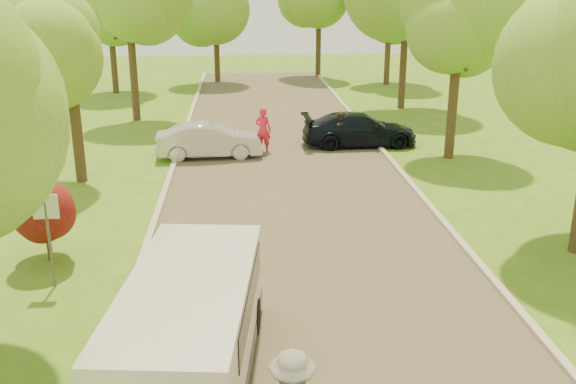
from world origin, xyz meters
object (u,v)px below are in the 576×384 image
object	(u,v)px
person_striped	(263,130)
person_olive	(340,131)
street_sign	(47,221)
minivan	(190,329)
silver_sedan	(209,141)
dark_sedan	(359,129)

from	to	relation	value
person_striped	person_olive	bearing A→B (deg)	-155.95
street_sign	minivan	xyz separation A→B (m)	(3.30, -3.79, -0.56)
minivan	silver_sedan	xyz separation A→B (m)	(-0.29, 14.57, -0.34)
minivan	dark_sedan	world-z (taller)	minivan
dark_sedan	silver_sedan	bearing A→B (deg)	101.41
dark_sedan	person_olive	xyz separation A→B (m)	(-0.90, -0.50, 0.07)
silver_sedan	person_striped	size ratio (longest dim) A/B	2.25
street_sign	person_striped	xyz separation A→B (m)	(5.12, 11.44, -0.67)
silver_sedan	person_striped	xyz separation A→B (m)	(2.10, 0.66, 0.23)
person_olive	person_striped	bearing A→B (deg)	1.72
street_sign	dark_sedan	size ratio (longest dim) A/B	0.46
street_sign	dark_sedan	xyz separation A→B (m)	(9.10, 12.16, -0.88)
minivan	dark_sedan	distance (m)	16.98
street_sign	person_striped	size ratio (longest dim) A/B	1.22
silver_sedan	person_olive	world-z (taller)	person_olive
silver_sedan	dark_sedan	xyz separation A→B (m)	(6.08, 1.38, 0.02)
minivan	person_olive	xyz separation A→B (m)	(4.90, 15.45, -0.25)
street_sign	silver_sedan	xyz separation A→B (m)	(3.02, 10.78, -0.90)
street_sign	dark_sedan	world-z (taller)	street_sign
minivan	person_striped	bearing A→B (deg)	89.82
street_sign	person_olive	bearing A→B (deg)	54.87
silver_sedan	person_olive	size ratio (longest dim) A/B	2.66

